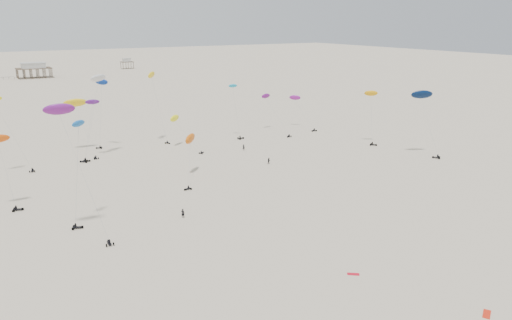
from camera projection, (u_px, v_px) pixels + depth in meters
ground_plane at (115, 112)px, 203.68m from camera, size 900.00×900.00×0.00m
pavilion_main at (34, 71)px, 321.34m from camera, size 21.00×13.00×9.80m
pavilion_small at (127, 64)px, 380.92m from camera, size 9.00×7.00×8.00m
rig_0 at (154, 85)px, 150.43m from camera, size 5.38×8.51×21.81m
rig_1 at (7, 123)px, 120.44m from camera, size 9.28×4.82×19.46m
rig_2 at (272, 106)px, 167.66m from camera, size 4.10×16.58×17.72m
rig_3 at (372, 111)px, 150.34m from camera, size 5.03×7.07×16.21m
rig_4 at (178, 122)px, 146.93m from camera, size 6.18×15.21×14.38m
rig_5 at (96, 91)px, 134.40m from camera, size 10.15×8.21×22.75m
rig_6 at (78, 176)px, 90.45m from camera, size 5.55×6.09×19.35m
rig_7 at (424, 103)px, 136.91m from camera, size 6.69×10.38×18.34m
rig_8 at (89, 123)px, 134.03m from camera, size 7.82×7.07×16.13m
rig_9 at (101, 96)px, 144.57m from camera, size 5.61×4.49×20.37m
rig_10 at (238, 118)px, 158.22m from camera, size 3.05×6.95×17.08m
rig_11 at (300, 107)px, 173.22m from camera, size 3.83×13.22×13.65m
rig_12 at (190, 143)px, 120.36m from camera, size 9.49×14.85×14.67m
rig_13 at (3, 158)px, 98.34m from camera, size 4.98×6.06×15.26m
rig_14 at (77, 107)px, 141.79m from camera, size 6.83×15.78×17.68m
rig_15 at (68, 133)px, 83.87m from camera, size 7.67×11.63×23.93m
spectator_0 at (183, 218)px, 95.90m from camera, size 0.93×0.88×2.12m
spectator_1 at (269, 164)px, 131.35m from camera, size 1.02×0.66×1.99m
spectator_3 at (244, 150)px, 145.04m from camera, size 0.92×0.87×2.09m
grounded_kite_a at (487, 314)px, 64.53m from camera, size 2.35×1.89×0.08m
grounded_kite_b at (353, 274)px, 74.62m from camera, size 1.85×1.65×0.07m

